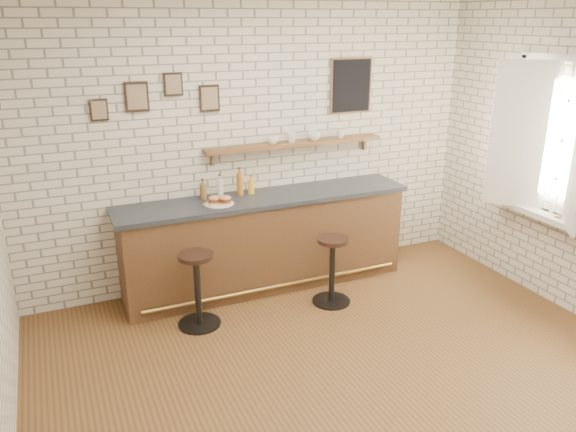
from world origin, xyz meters
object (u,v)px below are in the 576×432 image
bitters_bottle_amber (240,184)px  shelf_cup_c (314,136)px  condiment_bottle_yellow (251,186)px  bar_stool_left (197,287)px  shelf_cup_a (273,140)px  book_upper (563,217)px  bitters_bottle_white (220,188)px  shelf_cup_b (292,138)px  ciabatta_sandwich (220,199)px  bitters_bottle_brown (203,191)px  book_lower (563,219)px  bar_counter (266,241)px  bar_stool_right (332,268)px  sandwich_plate (219,204)px  shelf_cup_d (341,134)px

bitters_bottle_amber → shelf_cup_c: (0.88, 0.06, 0.42)m
condiment_bottle_yellow → bar_stool_left: 1.26m
shelf_cup_a → book_upper: (2.24, -1.82, -0.58)m
bitters_bottle_white → shelf_cup_b: 0.94m
ciabatta_sandwich → bitters_bottle_amber: size_ratio=0.75×
bitters_bottle_brown → book_lower: bearing=-30.0°
shelf_cup_b → bitters_bottle_amber: bearing=126.7°
ciabatta_sandwich → bar_counter: bearing=8.0°
condiment_bottle_yellow → bar_stool_right: 1.20m
bar_counter → book_upper: bar_counter is taller
book_lower → book_upper: 0.02m
bitters_bottle_white → shelf_cup_c: 1.18m
shelf_cup_c → condiment_bottle_yellow: bearing=111.7°
bar_counter → book_upper: size_ratio=12.39×
sandwich_plate → bitters_bottle_amber: bitters_bottle_amber is taller
shelf_cup_a → bitters_bottle_brown: bearing=-177.1°
shelf_cup_c → bar_stool_right: bearing=-175.8°
book_lower → book_upper: (0.00, -0.01, 0.02)m
shelf_cup_d → ciabatta_sandwich: bearing=-156.9°
ciabatta_sandwich → bitters_bottle_white: bearing=71.7°
ciabatta_sandwich → bitters_bottle_amber: (0.28, 0.21, 0.07)m
bar_counter → bitters_bottle_white: size_ratio=12.83×
bar_stool_right → book_upper: bearing=-26.5°
book_upper → bar_stool_right: bearing=178.8°
bar_stool_right → bar_counter: bearing=125.7°
condiment_bottle_yellow → bitters_bottle_amber: bearing=-180.0°
bitters_bottle_amber → bar_stool_left: bitters_bottle_amber is taller
bar_stool_right → sandwich_plate: bearing=149.8°
bar_counter → bitters_bottle_brown: (-0.62, 0.14, 0.59)m
book_lower → book_upper: bearing=-93.7°
sandwich_plate → bar_stool_right: bearing=-30.2°
book_upper → shelf_cup_c: bearing=159.4°
bar_stool_left → shelf_cup_a: 1.74m
condiment_bottle_yellow → shelf_cup_c: (0.75, 0.06, 0.46)m
bitters_bottle_brown → bitters_bottle_white: bearing=0.0°
shelf_cup_d → book_upper: (1.44, -1.82, -0.58)m
bar_stool_right → bitters_bottle_amber: bearing=131.2°
bar_counter → shelf_cup_a: (0.17, 0.20, 1.04)m
shelf_cup_d → shelf_cup_b: bearing=-167.2°
ciabatta_sandwich → shelf_cup_a: bearing=21.9°
shelf_cup_a → shelf_cup_c: shelf_cup_c is taller
ciabatta_sandwich → shelf_cup_a: (0.68, 0.27, 0.48)m
bar_stool_right → condiment_bottle_yellow: bearing=125.6°
ciabatta_sandwich → shelf_cup_c: (1.16, 0.27, 0.49)m
bar_stool_left → bar_stool_right: bearing=-4.3°
bitters_bottle_amber → sandwich_plate: bearing=-144.1°
shelf_cup_a → shelf_cup_b: bearing=-1.4°
bitters_bottle_white → bar_stool_right: size_ratio=0.34×
shelf_cup_c → book_upper: bearing=-118.8°
bar_counter → sandwich_plate: bearing=-172.1°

